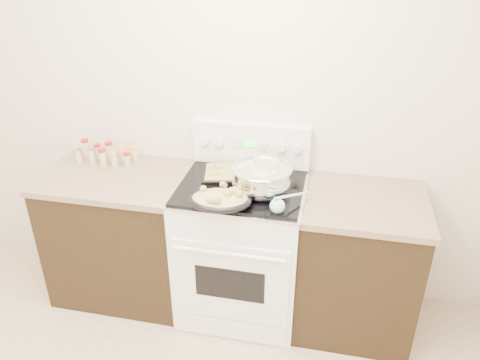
# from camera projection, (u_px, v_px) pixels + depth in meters

# --- Properties ---
(room_shell) EXTENTS (4.10, 3.60, 2.75)m
(room_shell) POSITION_uv_depth(u_px,v_px,m) (15.00, 169.00, 1.30)
(room_shell) COLOR beige
(room_shell) RESTS_ON ground
(counter_left) EXTENTS (0.93, 0.67, 0.92)m
(counter_left) POSITION_uv_depth(u_px,v_px,m) (124.00, 233.00, 3.21)
(counter_left) COLOR black
(counter_left) RESTS_ON ground
(counter_right) EXTENTS (0.73, 0.67, 0.92)m
(counter_right) POSITION_uv_depth(u_px,v_px,m) (356.00, 263.00, 2.92)
(counter_right) COLOR black
(counter_right) RESTS_ON ground
(kitchen_range) EXTENTS (0.78, 0.73, 1.22)m
(kitchen_range) POSITION_uv_depth(u_px,v_px,m) (242.00, 245.00, 3.04)
(kitchen_range) COLOR white
(kitchen_range) RESTS_ON ground
(mixing_bowl) EXTENTS (0.38, 0.38, 0.21)m
(mixing_bowl) POSITION_uv_depth(u_px,v_px,m) (261.00, 179.00, 2.71)
(mixing_bowl) COLOR silver
(mixing_bowl) RESTS_ON kitchen_range
(roasting_pan) EXTENTS (0.38, 0.29, 0.11)m
(roasting_pan) POSITION_uv_depth(u_px,v_px,m) (220.00, 199.00, 2.57)
(roasting_pan) COLOR black
(roasting_pan) RESTS_ON kitchen_range
(baking_sheet) EXTENTS (0.43, 0.34, 0.06)m
(baking_sheet) POSITION_uv_depth(u_px,v_px,m) (232.00, 173.00, 2.92)
(baking_sheet) COLOR black
(baking_sheet) RESTS_ON kitchen_range
(wooden_spoon) EXTENTS (0.05, 0.29, 0.04)m
(wooden_spoon) POSITION_uv_depth(u_px,v_px,m) (225.00, 182.00, 2.83)
(wooden_spoon) COLOR tan
(wooden_spoon) RESTS_ON kitchen_range
(blue_ladle) EXTENTS (0.20, 0.24, 0.10)m
(blue_ladle) POSITION_uv_depth(u_px,v_px,m) (279.00, 205.00, 2.54)
(blue_ladle) COLOR #94D6DC
(blue_ladle) RESTS_ON kitchen_range
(spice_jars) EXTENTS (0.40, 0.16, 0.13)m
(spice_jars) POSITION_uv_depth(u_px,v_px,m) (106.00, 154.00, 3.13)
(spice_jars) COLOR #BFB28C
(spice_jars) RESTS_ON counter_left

